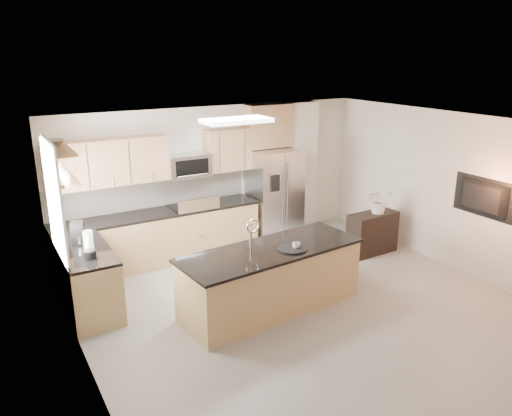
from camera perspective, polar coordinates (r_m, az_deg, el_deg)
floor at (r=7.12m, az=7.15°, el=-12.32°), size 6.50×6.50×0.00m
ceiling at (r=6.26m, az=8.05°, el=8.82°), size 6.00×6.50×0.02m
wall_back at (r=9.24m, az=-4.75°, el=3.51°), size 6.00×0.02×2.60m
wall_left at (r=5.42m, az=-18.81°, el=-7.79°), size 0.02×6.50×2.60m
wall_right at (r=8.67m, az=23.53°, el=1.14°), size 0.02×6.50×2.60m
back_counter at (r=8.77m, az=-10.96°, el=-3.21°), size 3.55×0.66×1.44m
left_counter at (r=7.47m, az=-18.72°, el=-7.72°), size 0.66×1.50×0.92m
range at (r=8.96m, az=-7.17°, el=-2.55°), size 0.76×0.64×1.14m
upper_cabinets at (r=8.51m, az=-12.32°, el=5.57°), size 3.50×0.33×0.75m
microwave at (r=8.75m, az=-7.78°, el=4.83°), size 0.76×0.40×0.40m
refrigerator at (r=9.52m, az=2.05°, el=1.43°), size 0.92×0.78×1.78m
partition_column at (r=10.01m, az=5.09°, el=4.59°), size 0.60×0.30×2.60m
window at (r=7.03m, az=-22.05°, el=0.70°), size 0.04×1.15×1.65m
shelf_lower at (r=7.06m, az=-21.44°, el=3.38°), size 0.30×1.20×0.04m
shelf_upper at (r=6.99m, az=-21.78°, el=6.32°), size 0.30×1.20×0.04m
ceiling_fixture at (r=7.38m, az=-2.23°, el=9.97°), size 1.00×0.50×0.06m
island at (r=7.11m, az=1.71°, el=-8.07°), size 2.72×1.19×1.34m
credenza at (r=9.29m, az=13.13°, el=-2.80°), size 0.95×0.43×0.75m
cup at (r=6.93m, az=4.64°, el=-4.30°), size 0.15×0.15×0.09m
platter at (r=6.91m, az=4.16°, el=-4.64°), size 0.53×0.53×0.02m
blender at (r=6.88m, az=-18.55°, el=-4.21°), size 0.17×0.17×0.38m
kettle at (r=7.19m, az=-18.63°, el=-3.81°), size 0.19×0.19×0.24m
coffee_maker at (r=7.45m, az=-19.69°, el=-2.78°), size 0.22×0.25×0.32m
bowl at (r=7.19m, az=-22.11°, el=7.06°), size 0.38×0.38×0.09m
flower_vase at (r=9.09m, az=13.98°, el=1.64°), size 0.81×0.76×0.74m
television at (r=8.48m, az=24.27°, el=1.04°), size 0.14×1.08×0.62m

